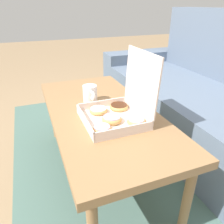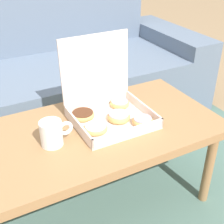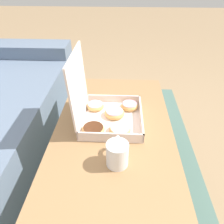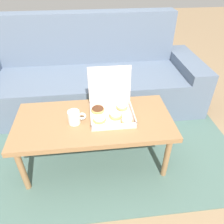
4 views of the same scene
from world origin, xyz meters
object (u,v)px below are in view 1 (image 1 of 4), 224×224
at_px(pastry_box, 118,110).
at_px(coffee_mug, 90,94).
at_px(coffee_table, 102,117).
at_px(couch, 220,107).

relative_size(pastry_box, coffee_mug, 2.61).
distance_m(coffee_table, coffee_mug, 0.17).
bearing_deg(couch, coffee_mug, -98.24).
distance_m(couch, coffee_mug, 0.98).
xyz_separation_m(coffee_table, coffee_mug, (-0.14, -0.02, 0.10)).
bearing_deg(pastry_box, couch, 99.07).
distance_m(coffee_table, pastry_box, 0.18).
xyz_separation_m(coffee_table, pastry_box, (0.14, 0.05, 0.10)).
distance_m(couch, coffee_table, 0.93).
relative_size(coffee_table, coffee_mug, 8.98).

